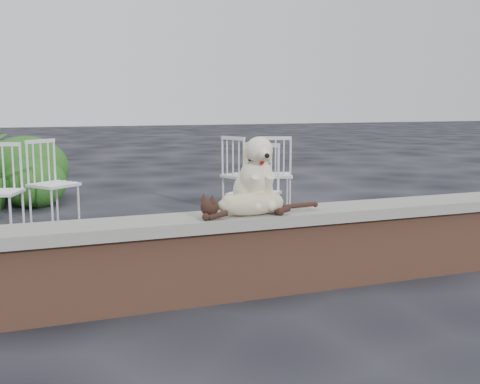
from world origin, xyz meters
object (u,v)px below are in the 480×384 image
object	(u,v)px
chair_d	(254,192)
chair_c	(274,174)
dog	(253,173)
chair_e	(244,174)
chair_a	(54,183)
cat	(250,202)

from	to	relation	value
chair_d	chair_c	bearing A→B (deg)	105.57
dog	chair_c	distance (m)	3.10
chair_e	chair_a	xyz separation A→B (m)	(-2.23, 0.02, 0.00)
chair_c	chair_a	bearing A→B (deg)	17.85
cat	chair_a	xyz separation A→B (m)	(-1.13, 2.99, -0.20)
cat	chair_e	bearing A→B (deg)	70.66
dog	chair_c	world-z (taller)	dog
chair_a	chair_d	distance (m)	2.27
chair_c	chair_d	distance (m)	1.49
chair_a	chair_d	bearing A→B (deg)	-72.81
dog	cat	bearing A→B (deg)	-117.09
cat	chair_c	world-z (taller)	chair_c
dog	chair_e	bearing A→B (deg)	71.10
cat	chair_e	xyz separation A→B (m)	(1.10, 2.97, -0.20)
chair_a	chair_c	bearing A→B (deg)	-38.12
cat	chair_c	distance (m)	3.26
cat	chair_d	bearing A→B (deg)	68.06
chair_a	dog	bearing A→B (deg)	-102.98
chair_c	chair_a	xyz separation A→B (m)	(-2.60, 0.09, 0.00)
cat	chair_a	distance (m)	3.20
chair_d	cat	bearing A→B (deg)	-65.55
chair_c	dog	bearing A→B (deg)	83.01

